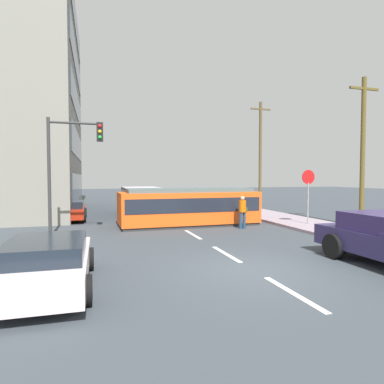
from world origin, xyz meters
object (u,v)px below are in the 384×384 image
object	(u,v)px
parked_sedan_near	(47,263)
utility_pole_mid	(260,153)
parked_sedan_mid	(69,210)
streetcar_tram	(189,206)
stop_sign	(308,185)
traffic_light_mast	(70,155)
city_bus	(142,199)
utility_pole_near	(363,149)
pedestrian_crossing	(243,210)

from	to	relation	value
parked_sedan_near	utility_pole_mid	xyz separation A→B (m)	(14.50, 16.96, 4.03)
parked_sedan_mid	utility_pole_mid	distance (m)	15.95
streetcar_tram	stop_sign	world-z (taller)	stop_sign
streetcar_tram	traffic_light_mast	distance (m)	6.74
city_bus	parked_sedan_mid	bearing A→B (deg)	-156.00
stop_sign	utility_pole_near	distance (m)	3.44
city_bus	stop_sign	world-z (taller)	stop_sign
stop_sign	traffic_light_mast	bearing A→B (deg)	178.88
streetcar_tram	traffic_light_mast	bearing A→B (deg)	-162.03
parked_sedan_mid	stop_sign	bearing A→B (deg)	-26.19
city_bus	traffic_light_mast	xyz separation A→B (m)	(-4.21, -7.99, 2.51)
traffic_light_mast	parked_sedan_mid	bearing A→B (deg)	94.88
parked_sedan_mid	pedestrian_crossing	bearing A→B (deg)	-33.70
stop_sign	utility_pole_mid	size ratio (longest dim) A/B	0.32
parked_sedan_near	traffic_light_mast	distance (m)	7.73
streetcar_tram	utility_pole_near	size ratio (longest dim) A/B	0.96
parked_sedan_mid	stop_sign	size ratio (longest dim) A/B	1.47
parked_sedan_mid	traffic_light_mast	distance (m)	6.62
city_bus	utility_pole_near	xyz separation A→B (m)	(10.44, -9.06, 3.03)
city_bus	traffic_light_mast	distance (m)	9.37
pedestrian_crossing	utility_pole_near	distance (m)	7.24
stop_sign	traffic_light_mast	size ratio (longest dim) A/B	0.55
traffic_light_mast	utility_pole_mid	bearing A→B (deg)	34.29
city_bus	utility_pole_mid	xyz separation A→B (m)	(10.21, 1.85, 3.56)
city_bus	utility_pole_near	world-z (taller)	utility_pole_near
parked_sedan_mid	city_bus	bearing A→B (deg)	24.00
parked_sedan_mid	traffic_light_mast	world-z (taller)	traffic_light_mast
streetcar_tram	parked_sedan_mid	size ratio (longest dim) A/B	1.79
pedestrian_crossing	parked_sedan_mid	world-z (taller)	pedestrian_crossing
parked_sedan_mid	utility_pole_mid	size ratio (longest dim) A/B	0.47
pedestrian_crossing	utility_pole_near	size ratio (longest dim) A/B	0.21
streetcar_tram	city_bus	world-z (taller)	streetcar_tram
parked_sedan_mid	utility_pole_mid	xyz separation A→B (m)	(14.92, 3.95, 4.03)
parked_sedan_mid	stop_sign	world-z (taller)	stop_sign
stop_sign	streetcar_tram	bearing A→B (deg)	160.25
streetcar_tram	pedestrian_crossing	size ratio (longest dim) A/B	4.53
streetcar_tram	pedestrian_crossing	bearing A→B (deg)	-38.99
parked_sedan_near	parked_sedan_mid	distance (m)	13.02
parked_sedan_near	traffic_light_mast	world-z (taller)	traffic_light_mast
stop_sign	utility_pole_near	xyz separation A→B (m)	(2.72, -0.84, 1.93)
city_bus	parked_sedan_mid	size ratio (longest dim) A/B	1.37
pedestrian_crossing	streetcar_tram	bearing A→B (deg)	141.01
streetcar_tram	utility_pole_near	bearing A→B (deg)	-18.98
pedestrian_crossing	utility_pole_mid	xyz separation A→B (m)	(6.17, 9.79, 3.71)
pedestrian_crossing	traffic_light_mast	distance (m)	8.67
city_bus	utility_pole_mid	size ratio (longest dim) A/B	0.65
pedestrian_crossing	stop_sign	size ratio (longest dim) A/B	0.58
parked_sedan_near	parked_sedan_mid	xyz separation A→B (m)	(-0.42, 13.02, -0.00)
city_bus	utility_pole_mid	distance (m)	10.97
streetcar_tram	traffic_light_mast	size ratio (longest dim) A/B	1.45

